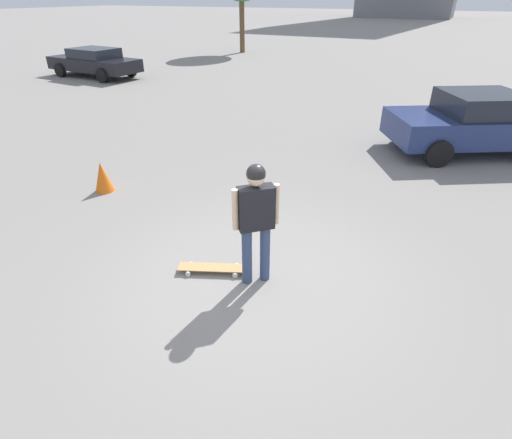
# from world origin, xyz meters

# --- Properties ---
(ground_plane) EXTENTS (220.00, 220.00, 0.00)m
(ground_plane) POSITION_xyz_m (0.00, 0.00, 0.00)
(ground_plane) COLOR gray
(person) EXTENTS (0.48, 0.47, 1.75)m
(person) POSITION_xyz_m (0.00, 0.00, 1.06)
(person) COLOR #38476B
(person) RESTS_ON ground_plane
(skateboard) EXTENTS (1.00, 0.59, 0.09)m
(skateboard) POSITION_xyz_m (-0.65, -0.12, 0.07)
(skateboard) COLOR tan
(skateboard) RESTS_ON ground_plane
(car_parked_near) EXTENTS (4.41, 3.66, 1.48)m
(car_parked_near) POSITION_xyz_m (2.50, 7.18, 0.76)
(car_parked_near) COLOR navy
(car_parked_near) RESTS_ON ground_plane
(car_parked_far) EXTENTS (4.81, 2.16, 1.30)m
(car_parked_far) POSITION_xyz_m (-14.01, 10.68, 0.69)
(car_parked_far) COLOR black
(car_parked_far) RESTS_ON ground_plane
(traffic_cone) EXTENTS (0.38, 0.38, 0.62)m
(traffic_cone) POSITION_xyz_m (-4.11, 1.24, 0.31)
(traffic_cone) COLOR orange
(traffic_cone) RESTS_ON ground_plane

